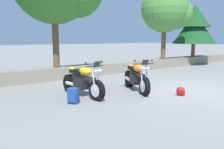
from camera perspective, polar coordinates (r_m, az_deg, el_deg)
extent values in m
plane|color=gray|center=(8.50, 19.07, -3.74)|extent=(120.00, 120.00, 0.00)
cube|color=gray|center=(11.80, -0.34, 1.65)|extent=(36.00, 0.80, 0.55)
cylinder|color=black|center=(6.64, -3.90, -4.05)|extent=(0.22, 0.63, 0.62)
cylinder|color=black|center=(7.78, -10.67, -2.21)|extent=(0.26, 0.64, 0.62)
cylinder|color=silver|center=(6.64, -3.90, -4.05)|extent=(0.21, 0.40, 0.38)
cube|color=black|center=(7.22, -7.81, -2.22)|extent=(0.38, 0.52, 0.34)
cube|color=#2D2D30|center=(7.10, -7.37, -0.76)|extent=(0.28, 1.11, 0.12)
ellipsoid|color=yellow|center=(6.95, -6.68, 0.87)|extent=(0.40, 0.56, 0.26)
cube|color=black|center=(7.34, -8.92, 0.80)|extent=(0.33, 0.59, 0.12)
ellipsoid|color=yellow|center=(7.59, -10.21, 1.33)|extent=(0.25, 0.31, 0.16)
cylinder|color=#2D2D30|center=(6.58, -4.42, 2.19)|extent=(0.66, 0.12, 0.04)
sphere|color=silver|center=(6.53, -3.15, 0.92)|extent=(0.13, 0.13, 0.13)
sphere|color=silver|center=(6.44, -4.10, 0.79)|extent=(0.13, 0.13, 0.13)
cube|color=#26282D|center=(6.49, -3.87, 2.64)|extent=(0.21, 0.12, 0.18)
cylinder|color=silver|center=(7.49, -10.72, -2.27)|extent=(0.16, 0.39, 0.11)
cylinder|color=silver|center=(6.66, -3.56, -0.85)|extent=(0.06, 0.17, 0.73)
cylinder|color=silver|center=(6.54, -4.77, -1.04)|extent=(0.06, 0.17, 0.73)
sphere|color=#2D2D30|center=(6.79, -2.67, 3.27)|extent=(0.07, 0.07, 0.07)
sphere|color=#2D2D30|center=(6.41, -6.74, 2.87)|extent=(0.07, 0.07, 0.07)
cylinder|color=black|center=(7.25, 8.29, -2.99)|extent=(0.35, 0.63, 0.62)
cylinder|color=black|center=(8.57, 4.43, -1.03)|extent=(0.39, 0.64, 0.62)
cylinder|color=silver|center=(7.25, 8.29, -2.99)|extent=(0.29, 0.42, 0.38)
cube|color=black|center=(7.93, 6.08, -1.15)|extent=(0.47, 0.56, 0.34)
cube|color=#2D2D30|center=(7.81, 6.37, 0.16)|extent=(0.52, 1.08, 0.12)
ellipsoid|color=orange|center=(7.64, 6.82, 1.62)|extent=(0.50, 0.61, 0.26)
cube|color=black|center=(8.09, 5.53, 1.64)|extent=(0.44, 0.62, 0.12)
ellipsoid|color=orange|center=(8.36, 4.80, 2.17)|extent=(0.31, 0.34, 0.16)
cylinder|color=#2D2D30|center=(7.21, 8.17, 2.74)|extent=(0.63, 0.27, 0.04)
sphere|color=silver|center=(7.13, 9.11, 1.51)|extent=(0.13, 0.13, 0.13)
sphere|color=silver|center=(7.07, 8.07, 1.48)|extent=(0.13, 0.13, 0.13)
cube|color=#26282D|center=(7.11, 8.50, 3.13)|extent=(0.22, 0.16, 0.18)
cylinder|color=silver|center=(8.28, 3.96, -1.03)|extent=(0.24, 0.39, 0.11)
cylinder|color=silver|center=(7.26, 8.88, -0.10)|extent=(0.10, 0.17, 0.73)
cylinder|color=silver|center=(7.19, 7.57, -0.16)|extent=(0.10, 0.17, 0.73)
sphere|color=#2D2D30|center=(7.36, 10.21, 3.60)|extent=(0.07, 0.07, 0.07)
sphere|color=#2D2D30|center=(7.12, 5.84, 3.52)|extent=(0.07, 0.07, 0.07)
cube|color=navy|center=(6.46, -9.84, -5.38)|extent=(0.32, 0.35, 0.44)
cube|color=navy|center=(6.37, -10.29, -5.97)|extent=(0.19, 0.22, 0.24)
ellipsoid|color=navy|center=(6.41, -9.89, -3.56)|extent=(0.31, 0.33, 0.08)
cube|color=#10244B|center=(6.51, -8.78, -5.05)|extent=(0.05, 0.06, 0.37)
cube|color=#10244B|center=(6.58, -10.09, -4.93)|extent=(0.05, 0.06, 0.37)
sphere|color=#B21919|center=(7.60, 17.11, -4.06)|extent=(0.28, 0.28, 0.28)
ellipsoid|color=black|center=(7.55, 17.59, -4.09)|extent=(0.23, 0.06, 0.12)
cube|color=#B21919|center=(7.57, 17.56, -4.68)|extent=(0.20, 0.08, 0.08)
cylinder|color=brown|center=(10.16, -14.18, 8.25)|extent=(0.28, 0.28, 2.31)
cylinder|color=brown|center=(14.20, 13.02, 7.83)|extent=(0.28, 0.28, 1.98)
sphere|color=#4C8E3D|center=(14.31, 13.33, 16.08)|extent=(2.83, 2.83, 2.83)
sphere|color=#4C8E3D|center=(14.50, 16.30, 14.74)|extent=(1.84, 1.84, 1.84)
cylinder|color=brown|center=(16.70, 20.03, 6.38)|extent=(0.25, 0.25, 1.22)
cone|color=#194C23|center=(16.70, 20.28, 10.95)|extent=(2.92, 2.92, 2.06)
cone|color=#194C23|center=(16.75, 20.45, 13.83)|extent=(2.10, 2.10, 1.48)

